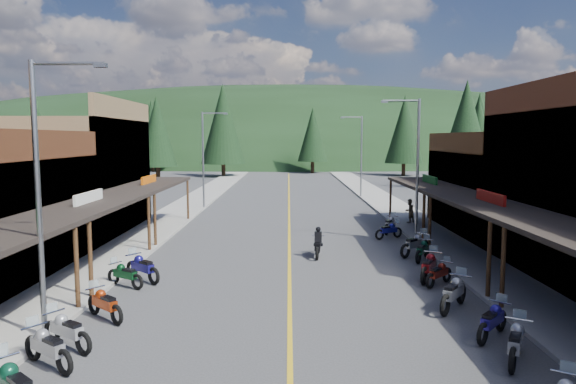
{
  "coord_description": "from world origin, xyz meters",
  "views": [
    {
      "loc": [
        -0.04,
        -20.33,
        5.86
      ],
      "look_at": [
        -0.07,
        6.89,
        3.0
      ],
      "focal_mm": 32.0,
      "sensor_mm": 36.0,
      "label": 1
    }
  ],
  "objects_px": {
    "pine_7": "(118,131)",
    "pine_10": "(157,131)",
    "bike_east_5": "(492,319)",
    "rider_on_bike": "(318,244)",
    "pine_9": "(478,134)",
    "streetlight_3": "(360,153)",
    "bike_west_7": "(125,274)",
    "pine_5": "(479,126)",
    "pedestrian_east_b": "(409,211)",
    "pine_8": "(101,137)",
    "bike_east_9": "(423,249)",
    "streetlight_2": "(415,164)",
    "bike_west_5": "(67,329)",
    "bike_east_7": "(439,272)",
    "bike_east_8": "(429,265)",
    "pine_4": "(404,129)",
    "pine_11": "(466,126)",
    "streetlight_0": "(43,188)",
    "shop_west_3": "(67,176)",
    "pine_2": "(223,124)",
    "pine_3": "(313,134)",
    "bike_east_4": "(516,341)",
    "pine_0": "(39,134)",
    "bike_west_6": "(105,302)",
    "streetlight_1": "(205,155)",
    "bike_east_11": "(389,230)",
    "bike_west_8": "(142,266)",
    "pine_6": "(570,134)",
    "shop_east_3": "(511,192)",
    "bike_east_12": "(390,223)",
    "bike_east_6": "(454,291)",
    "pine_1": "(152,130)",
    "bike_west_4": "(48,346)"
  },
  "relations": [
    {
      "from": "bike_east_4",
      "to": "bike_east_6",
      "type": "bearing_deg",
      "value": 123.52
    },
    {
      "from": "streetlight_0",
      "to": "rider_on_bike",
      "type": "distance_m",
      "value": 14.05
    },
    {
      "from": "bike_west_5",
      "to": "bike_east_8",
      "type": "bearing_deg",
      "value": -26.13
    },
    {
      "from": "pine_5",
      "to": "pedestrian_east_b",
      "type": "distance_m",
      "value": 63.71
    },
    {
      "from": "streetlight_0",
      "to": "pine_3",
      "type": "relative_size",
      "value": 0.73
    },
    {
      "from": "pine_11",
      "to": "bike_east_5",
      "type": "relative_size",
      "value": 6.09
    },
    {
      "from": "pine_5",
      "to": "bike_east_11",
      "type": "xyz_separation_m",
      "value": [
        -28.19,
        -62.82,
        -7.45
      ]
    },
    {
      "from": "pine_8",
      "to": "bike_east_9",
      "type": "height_order",
      "value": "pine_8"
    },
    {
      "from": "streetlight_0",
      "to": "streetlight_1",
      "type": "distance_m",
      "value": 28.0
    },
    {
      "from": "bike_west_7",
      "to": "bike_east_9",
      "type": "height_order",
      "value": "bike_east_9"
    },
    {
      "from": "pine_1",
      "to": "bike_west_4",
      "type": "xyz_separation_m",
      "value": [
        17.82,
        -77.76,
        -6.64
      ]
    },
    {
      "from": "shop_east_3",
      "to": "bike_east_4",
      "type": "bearing_deg",
      "value": -112.74
    },
    {
      "from": "bike_west_8",
      "to": "bike_east_5",
      "type": "bearing_deg",
      "value": -75.09
    },
    {
      "from": "streetlight_1",
      "to": "bike_east_7",
      "type": "distance_m",
      "value": 26.1
    },
    {
      "from": "streetlight_3",
      "to": "bike_east_9",
      "type": "xyz_separation_m",
      "value": [
        -0.55,
        -26.18,
        -3.89
      ]
    },
    {
      "from": "bike_east_11",
      "to": "bike_west_8",
      "type": "bearing_deg",
      "value": -82.53
    },
    {
      "from": "pine_7",
      "to": "pine_10",
      "type": "height_order",
      "value": "pine_7"
    },
    {
      "from": "pine_0",
      "to": "pine_4",
      "type": "distance_m",
      "value": 58.04
    },
    {
      "from": "bike_east_5",
      "to": "rider_on_bike",
      "type": "distance_m",
      "value": 11.33
    },
    {
      "from": "bike_east_7",
      "to": "bike_west_7",
      "type": "bearing_deg",
      "value": -133.71
    },
    {
      "from": "bike_west_6",
      "to": "bike_east_5",
      "type": "xyz_separation_m",
      "value": [
        11.93,
        -1.52,
        -0.0
      ]
    },
    {
      "from": "pine_11",
      "to": "bike_east_6",
      "type": "distance_m",
      "value": 44.19
    },
    {
      "from": "pine_8",
      "to": "pedestrian_east_b",
      "type": "bearing_deg",
      "value": -40.54
    },
    {
      "from": "pine_4",
      "to": "bike_east_4",
      "type": "relative_size",
      "value": 5.97
    },
    {
      "from": "streetlight_3",
      "to": "bike_west_7",
      "type": "distance_m",
      "value": 33.64
    },
    {
      "from": "bike_east_9",
      "to": "pine_6",
      "type": "bearing_deg",
      "value": 87.44
    },
    {
      "from": "pine_3",
      "to": "bike_east_4",
      "type": "relative_size",
      "value": 5.25
    },
    {
      "from": "shop_west_3",
      "to": "pine_2",
      "type": "relative_size",
      "value": 0.78
    },
    {
      "from": "pine_11",
      "to": "bike_west_6",
      "type": "relative_size",
      "value": 6.08
    },
    {
      "from": "shop_east_3",
      "to": "pine_8",
      "type": "relative_size",
      "value": 1.09
    },
    {
      "from": "pine_10",
      "to": "bike_west_6",
      "type": "bearing_deg",
      "value": -77.51
    },
    {
      "from": "pine_0",
      "to": "pedestrian_east_b",
      "type": "xyz_separation_m",
      "value": [
        48.17,
        -47.81,
        -5.53
      ]
    },
    {
      "from": "pine_6",
      "to": "bike_west_8",
      "type": "xyz_separation_m",
      "value": [
        -52.04,
        -63.76,
        -5.85
      ]
    },
    {
      "from": "pine_4",
      "to": "bike_east_8",
      "type": "bearing_deg",
      "value": -101.6
    },
    {
      "from": "bike_east_11",
      "to": "bike_east_12",
      "type": "distance_m",
      "value": 1.88
    },
    {
      "from": "shop_west_3",
      "to": "pine_2",
      "type": "distance_m",
      "value": 47.07
    },
    {
      "from": "pine_6",
      "to": "pine_8",
      "type": "bearing_deg",
      "value": -160.56
    },
    {
      "from": "streetlight_1",
      "to": "pine_7",
      "type": "relative_size",
      "value": 0.64
    },
    {
      "from": "bike_east_7",
      "to": "bike_east_8",
      "type": "relative_size",
      "value": 0.82
    },
    {
      "from": "bike_east_7",
      "to": "pedestrian_east_b",
      "type": "distance_m",
      "value": 14.69
    },
    {
      "from": "bike_east_9",
      "to": "rider_on_bike",
      "type": "height_order",
      "value": "rider_on_bike"
    },
    {
      "from": "bike_east_4",
      "to": "bike_east_11",
      "type": "xyz_separation_m",
      "value": [
        -0.09,
        16.61,
        -0.05
      ]
    },
    {
      "from": "pine_10",
      "to": "pine_9",
      "type": "bearing_deg",
      "value": -6.79
    },
    {
      "from": "pine_0",
      "to": "pine_11",
      "type": "height_order",
      "value": "pine_11"
    },
    {
      "from": "streetlight_2",
      "to": "bike_west_5",
      "type": "relative_size",
      "value": 3.89
    },
    {
      "from": "pine_0",
      "to": "bike_east_12",
      "type": "relative_size",
      "value": 5.17
    },
    {
      "from": "pine_5",
      "to": "pine_3",
      "type": "bearing_deg",
      "value": -168.69
    },
    {
      "from": "shop_east_3",
      "to": "pine_0",
      "type": "bearing_deg",
      "value": 136.67
    },
    {
      "from": "streetlight_2",
      "to": "pine_11",
      "type": "bearing_deg",
      "value": 66.49
    },
    {
      "from": "streetlight_2",
      "to": "bike_east_9",
      "type": "distance_m",
      "value": 5.74
    }
  ]
}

